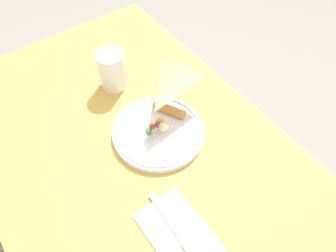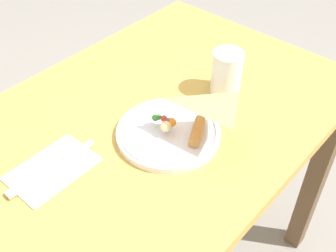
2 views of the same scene
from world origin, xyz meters
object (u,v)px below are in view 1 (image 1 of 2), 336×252
milk_glass (112,71)px  dining_table (142,181)px  plate_pizza (158,131)px  napkin_folded (178,233)px  butter_knife (181,236)px

milk_glass → dining_table: bearing=163.1°
plate_pizza → milk_glass: bearing=0.4°
napkin_folded → butter_knife: bearing=177.7°
milk_glass → butter_knife: bearing=166.5°
dining_table → napkin_folded: (-0.21, 0.04, 0.12)m
milk_glass → napkin_folded: size_ratio=0.64×
milk_glass → napkin_folded: milk_glass is taller
plate_pizza → napkin_folded: plate_pizza is taller
dining_table → butter_knife: size_ratio=5.28×
dining_table → milk_glass: milk_glass is taller
dining_table → plate_pizza: bearing=-68.6°
plate_pizza → napkin_folded: (-0.24, 0.11, -0.01)m
dining_table → napkin_folded: 0.24m
dining_table → napkin_folded: bearing=170.2°
milk_glass → napkin_folded: 0.47m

